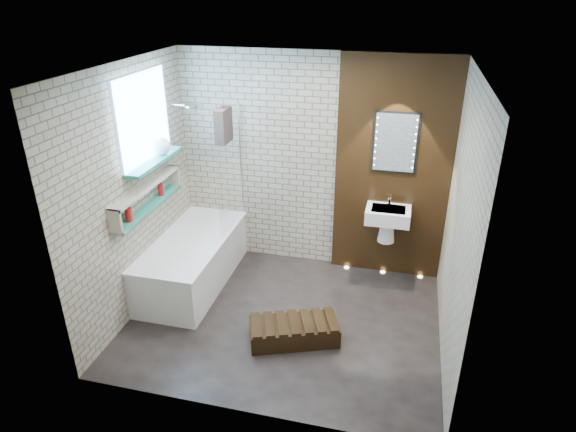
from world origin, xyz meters
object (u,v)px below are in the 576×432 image
(led_mirror, at_px, (395,143))
(bathtub, at_px, (193,261))
(bath_screen, at_px, (230,171))
(walnut_step, at_px, (294,332))
(washbasin, at_px, (388,219))

(led_mirror, bearing_deg, bathtub, -160.22)
(bath_screen, bearing_deg, bathtub, -128.90)
(bathtub, distance_m, walnut_step, 1.60)
(washbasin, bearing_deg, bath_screen, -174.22)
(bathtub, xyz_separation_m, bath_screen, (0.35, 0.44, 0.99))
(bath_screen, distance_m, washbasin, 1.89)
(walnut_step, bearing_deg, bath_screen, 131.22)
(bath_screen, bearing_deg, walnut_step, -48.78)
(bathtub, height_order, bath_screen, bath_screen)
(led_mirror, bearing_deg, walnut_step, -116.90)
(bath_screen, bearing_deg, washbasin, 5.78)
(bath_screen, height_order, walnut_step, bath_screen)
(bath_screen, relative_size, led_mirror, 2.00)
(led_mirror, bearing_deg, bath_screen, -169.34)
(bath_screen, height_order, washbasin, bath_screen)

